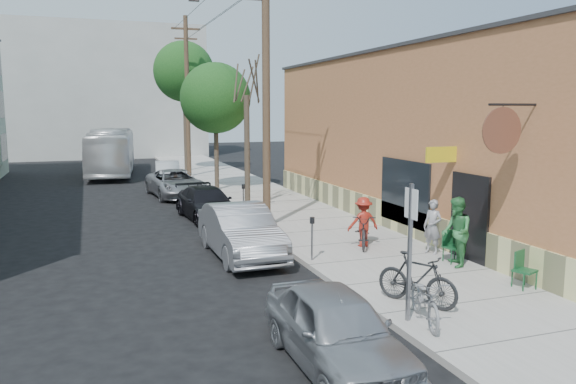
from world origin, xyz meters
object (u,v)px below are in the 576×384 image
object	(u,v)px
cyclist	(363,222)
parked_bike_a	(417,279)
parking_meter_far	(243,194)
patron_grey	(433,227)
tree_bare	(247,152)
car_0	(336,329)
parked_bike_b	(425,300)
car_2	(207,203)
car_1	(241,231)
patio_chair_b	(525,270)
patio_chair_a	(453,247)
car_4	(168,172)
car_3	(176,183)
sign_post	(410,239)
bus	(112,152)
patron_green	(456,232)
tree_leafy_far	(184,72)
tree_leafy_mid	(215,98)
utility_pole_near	(264,80)

from	to	relation	value
cyclist	parked_bike_a	distance (m)	5.35
parking_meter_far	patron_grey	distance (m)	8.73
tree_bare	car_0	size ratio (longest dim) A/B	1.22
parked_bike_b	car_2	bearing A→B (deg)	114.64
car_1	patio_chair_b	bearing A→B (deg)	-46.49
patio_chair_a	car_2	size ratio (longest dim) A/B	0.20
car_4	car_3	bearing A→B (deg)	-87.49
sign_post	parked_bike_b	bearing A→B (deg)	-38.54
cyclist	bus	world-z (taller)	bus
patio_chair_a	patron_green	world-z (taller)	patron_green
tree_leafy_far	car_4	xyz separation A→B (m)	(-2.00, -5.35, -6.29)
cyclist	car_1	world-z (taller)	cyclist
patio_chair_b	cyclist	xyz separation A→B (m)	(-1.72, 5.04, 0.34)
tree_leafy_mid	patio_chair_b	bearing A→B (deg)	-80.20
parking_meter_far	parked_bike_a	world-z (taller)	parking_meter_far
patio_chair_a	car_4	distance (m)	21.71
tree_bare	car_4	distance (m)	11.09
tree_leafy_far	patron_green	xyz separation A→B (m)	(2.90, -26.80, -5.84)
patio_chair_b	patron_green	world-z (taller)	patron_green
car_0	car_1	xyz separation A→B (m)	(0.32, 7.61, 0.10)
car_0	patio_chair_a	bearing A→B (deg)	38.93
car_2	car_3	bearing A→B (deg)	87.64
parked_bike_a	car_0	size ratio (longest dim) A/B	0.48
parking_meter_far	car_4	size ratio (longest dim) A/B	0.31
utility_pole_near	car_0	bearing A→B (deg)	-101.01
parked_bike_b	tree_bare	bearing A→B (deg)	105.83
patron_green	parked_bike_b	xyz separation A→B (m)	(-3.08, -3.25, -0.48)
parking_meter_far	utility_pole_near	distance (m)	5.10
patron_green	bus	xyz separation A→B (m)	(-7.83, 27.43, 0.45)
patron_green	tree_bare	bearing A→B (deg)	-142.44
utility_pole_near	car_0	xyz separation A→B (m)	(-2.13, -10.95, -4.73)
sign_post	car_3	size ratio (longest dim) A/B	0.57
tree_leafy_mid	patron_green	size ratio (longest dim) A/B	3.51
patio_chair_a	parked_bike_b	size ratio (longest dim) A/B	0.49
tree_leafy_mid	bus	xyz separation A→B (m)	(-4.93, 10.59, -3.42)
patio_chair_b	parked_bike_a	size ratio (longest dim) A/B	0.46
tree_bare	utility_pole_near	bearing A→B (deg)	-95.99
parked_bike_b	sign_post	bearing A→B (deg)	158.05
car_1	car_0	bearing A→B (deg)	-93.30
patio_chair_a	parked_bike_b	bearing A→B (deg)	-135.71
car_4	bus	world-z (taller)	bus
car_4	bus	size ratio (longest dim) A/B	0.36
parking_meter_far	tree_leafy_far	world-z (taller)	tree_leafy_far
tree_bare	parked_bike_b	world-z (taller)	tree_bare
tree_leafy_far	patron_grey	world-z (taller)	tree_leafy_far
tree_leafy_far	car_3	distance (m)	12.78
cyclist	tree_leafy_mid	bearing A→B (deg)	-80.30
tree_leafy_far	car_3	xyz separation A→B (m)	(-2.32, -10.89, -6.26)
patron_grey	car_3	distance (m)	15.49
sign_post	cyclist	xyz separation A→B (m)	(2.01, 5.92, -0.91)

